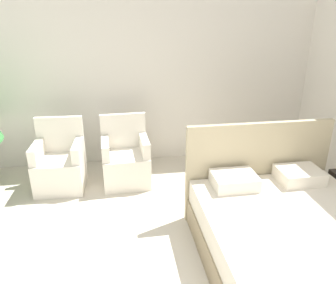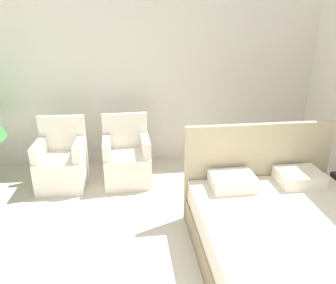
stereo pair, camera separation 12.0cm
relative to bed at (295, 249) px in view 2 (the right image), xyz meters
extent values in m
cube|color=silver|center=(-1.34, 2.75, 1.16)|extent=(10.00, 0.06, 2.90)
cube|color=#8C7A5B|center=(0.00, -0.08, -0.15)|extent=(1.63, 2.04, 0.28)
cube|color=beige|center=(0.00, -0.08, 0.12)|extent=(1.59, 2.00, 0.25)
cube|color=tan|center=(0.00, 0.97, 0.28)|extent=(1.66, 0.06, 1.14)
cube|color=silver|center=(-0.37, 0.72, 0.31)|extent=(0.45, 0.36, 0.14)
cube|color=silver|center=(0.37, 0.72, 0.31)|extent=(0.45, 0.36, 0.14)
cube|color=silver|center=(-2.33, 1.94, -0.07)|extent=(0.65, 0.60, 0.44)
cube|color=silver|center=(-2.32, 2.19, 0.40)|extent=(0.62, 0.09, 0.49)
cube|color=silver|center=(-2.59, 1.95, 0.26)|extent=(0.13, 0.52, 0.21)
cube|color=silver|center=(-2.07, 1.92, 0.26)|extent=(0.13, 0.52, 0.21)
cube|color=silver|center=(-1.45, 1.94, -0.07)|extent=(0.64, 0.59, 0.44)
cube|color=silver|center=(-1.46, 2.19, 0.40)|extent=(0.62, 0.08, 0.49)
cube|color=silver|center=(-1.72, 1.93, 0.26)|extent=(0.12, 0.51, 0.21)
cube|color=silver|center=(-1.19, 1.95, 0.26)|extent=(0.12, 0.51, 0.21)
camera|label=1|loc=(-1.53, -2.15, 1.96)|focal=35.00mm
camera|label=2|loc=(-1.41, -2.17, 1.96)|focal=35.00mm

